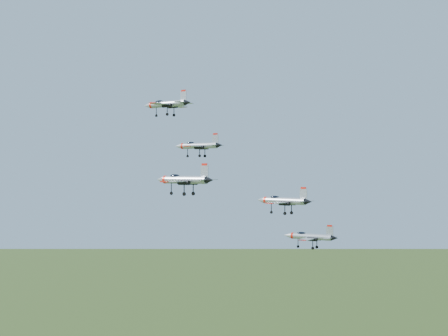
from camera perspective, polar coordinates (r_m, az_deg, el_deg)
The scene contains 5 objects.
jet_lead at distance 146.81m, azimuth -5.31°, elevation 5.85°, with size 13.90×11.44×3.72m.
jet_left_high at distance 128.99m, azimuth -2.42°, elevation 2.06°, with size 11.59×9.63×3.10m.
jet_right_high at distance 110.20m, azimuth -3.74°, elevation -1.06°, with size 13.37×11.02×3.58m.
jet_left_low at distance 113.39m, azimuth 7.83°, elevation -6.21°, with size 10.49×8.69×2.80m.
jet_right_low at distance 98.99m, azimuth 5.41°, elevation -2.98°, with size 10.43×8.63×2.79m.
Camera 1 is at (66.51, -98.66, 123.94)m, focal length 50.00 mm.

